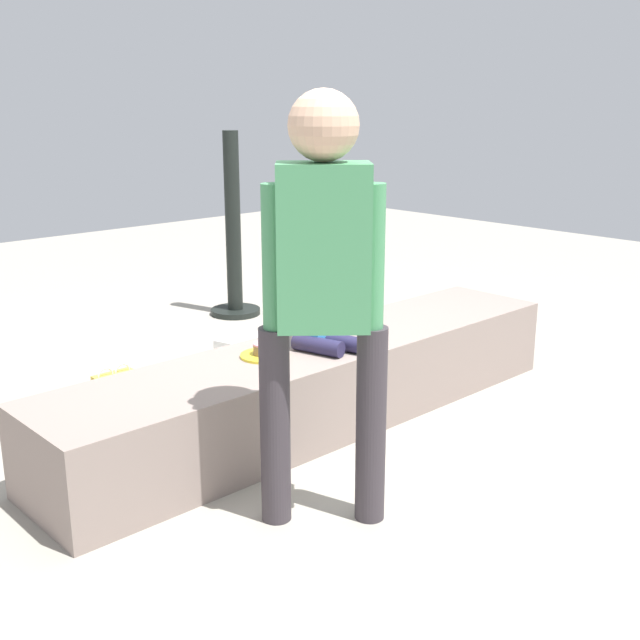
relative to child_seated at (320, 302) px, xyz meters
The scene contains 13 objects.
ground_plane 0.61m from the child_seated, 38.61° to the left, with size 12.00×12.00×0.00m, color #9F988B.
concrete_ledge 0.41m from the child_seated, 38.61° to the left, with size 2.86×0.57×0.40m, color gray.
child_seated is the anchor object (origin of this frame).
adult_standing 0.93m from the child_seated, 132.21° to the right, with size 0.37×0.35×1.56m.
cake_plate 0.35m from the child_seated, 168.62° to the left, with size 0.22×0.22×0.07m.
gift_bag 1.08m from the child_seated, 138.09° to the left, with size 0.20×0.08×0.31m.
railing_post 2.13m from the child_seated, 63.81° to the left, with size 0.36×0.36×1.31m.
water_bottle_near_gift 1.02m from the child_seated, 118.81° to the left, with size 0.07×0.07×0.21m.
water_bottle_far_side 1.77m from the child_seated, 53.75° to the left, with size 0.06×0.06×0.24m.
party_cup_red 1.56m from the child_seated, 48.88° to the left, with size 0.07×0.07×0.10m, color red.
cake_box_white 1.30m from the child_seated, 69.62° to the left, with size 0.30×0.27×0.11m, color white.
handbag_black_leather 0.80m from the child_seated, 71.83° to the left, with size 0.30×0.10×0.32m.
handbag_brown_canvas 1.60m from the child_seated, 37.36° to the left, with size 0.33×0.10×0.32m.
Camera 1 is at (-2.43, -2.59, 1.52)m, focal length 44.00 mm.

